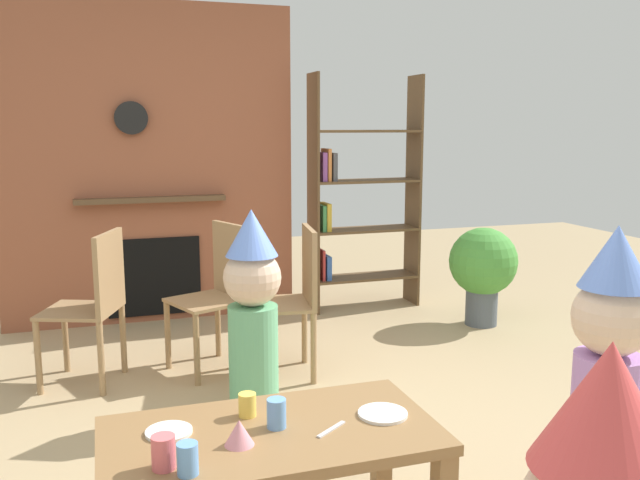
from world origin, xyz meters
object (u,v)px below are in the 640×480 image
at_px(child_in_pink, 609,357).
at_px(dining_chair_left, 95,299).
at_px(birthday_cake_slice, 239,432).
at_px(paper_cup_near_right, 276,413).
at_px(paper_plate_front, 383,414).
at_px(paper_plate_rear, 169,432).
at_px(coffee_table, 271,449).
at_px(paper_cup_far_left, 247,405).
at_px(paper_cup_center, 188,459).
at_px(child_by_the_chairs, 253,307).
at_px(dining_chair_middle, 220,287).
at_px(bookshelf, 357,200).
at_px(dining_chair_right, 294,292).
at_px(potted_plant_tall, 483,266).
at_px(paper_cup_near_left, 164,452).

bearing_deg(child_in_pink, dining_chair_left, -41.61).
height_order(birthday_cake_slice, dining_chair_left, dining_chair_left).
bearing_deg(paper_cup_near_right, paper_plate_front, -3.58).
distance_m(paper_plate_front, paper_plate_rear, 0.76).
bearing_deg(coffee_table, paper_cup_far_left, 110.53).
xyz_separation_m(paper_plate_front, dining_chair_left, (-1.00, 1.85, 0.05)).
height_order(paper_plate_front, child_in_pink, child_in_pink).
distance_m(paper_cup_center, child_in_pink, 1.68).
bearing_deg(child_by_the_chairs, paper_cup_far_left, -4.06).
distance_m(paper_plate_rear, birthday_cake_slice, 0.27).
height_order(coffee_table, paper_cup_center, paper_cup_center).
relative_size(dining_chair_left, dining_chair_middle, 1.00).
xyz_separation_m(paper_cup_far_left, child_by_the_chairs, (0.25, 1.03, 0.07)).
xyz_separation_m(bookshelf, paper_plate_rear, (-1.81, -2.86, -0.43)).
relative_size(paper_cup_near_right, dining_chair_right, 0.12).
distance_m(birthday_cake_slice, potted_plant_tall, 3.23).
height_order(birthday_cake_slice, dining_chair_right, dining_chair_right).
distance_m(paper_cup_center, dining_chair_left, 2.07).
xyz_separation_m(paper_cup_near_right, paper_cup_center, (-0.34, -0.23, -0.00)).
xyz_separation_m(paper_cup_near_left, paper_plate_rear, (0.04, 0.24, -0.05)).
bearing_deg(paper_plate_front, paper_cup_near_right, 176.42).
xyz_separation_m(paper_cup_near_right, dining_chair_right, (0.53, 1.62, 0.00)).
distance_m(dining_chair_middle, dining_chair_right, 0.48).
bearing_deg(paper_plate_rear, child_in_pink, -5.31).
bearing_deg(dining_chair_middle, paper_cup_far_left, 61.87).
distance_m(child_in_pink, dining_chair_left, 2.73).
xyz_separation_m(paper_plate_rear, child_in_pink, (1.70, -0.16, 0.13)).
bearing_deg(paper_plate_rear, paper_cup_near_left, -99.15).
bearing_deg(dining_chair_right, dining_chair_middle, -24.61).
bearing_deg(paper_plate_front, dining_chair_left, 118.23).
relative_size(paper_cup_center, dining_chair_right, 0.11).
bearing_deg(coffee_table, child_by_the_chairs, 80.30).
distance_m(paper_cup_near_right, paper_plate_rear, 0.37).
bearing_deg(bookshelf, paper_cup_near_left, -120.82).
bearing_deg(paper_plate_front, bookshelf, 70.39).
xyz_separation_m(bookshelf, child_by_the_chairs, (-1.27, -1.77, -0.32)).
height_order(paper_cup_near_right, paper_cup_far_left, paper_cup_near_right).
height_order(paper_cup_center, dining_chair_left, dining_chair_left).
height_order(paper_plate_front, child_by_the_chairs, child_by_the_chairs).
bearing_deg(coffee_table, paper_cup_near_right, 31.56).
relative_size(bookshelf, dining_chair_left, 2.11).
relative_size(bookshelf, paper_plate_front, 10.45).
relative_size(paper_cup_near_right, paper_cup_center, 1.04).
relative_size(paper_cup_near_right, child_by_the_chairs, 0.10).
xyz_separation_m(coffee_table, paper_cup_far_left, (-0.05, 0.14, 0.11)).
bearing_deg(paper_cup_center, paper_plate_rear, 95.22).
bearing_deg(paper_cup_near_right, paper_cup_near_left, -157.46).
distance_m(birthday_cake_slice, child_by_the_chairs, 1.29).
xyz_separation_m(paper_cup_near_left, dining_chair_left, (-0.20, 2.00, 0.00)).
distance_m(coffee_table, child_by_the_chairs, 1.20).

